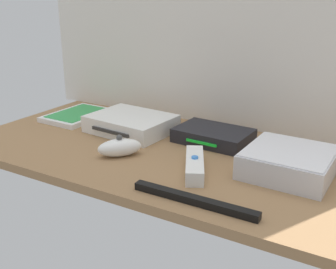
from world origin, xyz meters
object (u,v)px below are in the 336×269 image
object	(u,v)px
game_case	(78,115)
network_router	(213,135)
mini_computer	(289,162)
sensor_bar	(194,200)
remote_nunchuk	(120,147)
game_console	(131,123)
remote_wand	(195,165)

from	to	relation	value
game_case	network_router	world-z (taller)	network_router
mini_computer	network_router	distance (cm)	22.95
network_router	sensor_bar	world-z (taller)	network_router
mini_computer	remote_nunchuk	size ratio (longest dim) A/B	1.69
remote_nunchuk	sensor_bar	world-z (taller)	remote_nunchuk
mini_computer	game_case	size ratio (longest dim) A/B	0.91
game_case	remote_nunchuk	world-z (taller)	remote_nunchuk
game_console	remote_nunchuk	size ratio (longest dim) A/B	2.15
mini_computer	remote_wand	world-z (taller)	mini_computer
game_case	sensor_bar	world-z (taller)	game_case
game_console	remote_wand	size ratio (longest dim) A/B	1.50
mini_computer	game_case	world-z (taller)	mini_computer
game_console	mini_computer	xyz separation A→B (cm)	(43.17, -5.85, 0.44)
mini_computer	remote_wand	size ratio (longest dim) A/B	1.18
remote_nunchuk	network_router	bearing A→B (deg)	94.73
game_console	game_case	size ratio (longest dim) A/B	1.15
game_console	network_router	xyz separation A→B (cm)	(22.27, 3.57, -0.50)
remote_nunchuk	sensor_bar	distance (cm)	26.93
game_case	remote_wand	bearing A→B (deg)	-18.41
remote_wand	remote_nunchuk	bearing A→B (deg)	155.81
network_router	remote_wand	size ratio (longest dim) A/B	1.26
remote_wand	game_case	bearing A→B (deg)	133.56
mini_computer	remote_nunchuk	distance (cm)	36.76
network_router	remote_nunchuk	distance (cm)	23.90
game_console	remote_wand	xyz separation A→B (cm)	(26.17, -14.51, -0.69)
game_console	sensor_bar	xyz separation A→B (cm)	(32.09, -26.60, -1.50)
remote_nunchuk	game_console	bearing A→B (deg)	158.94
remote_wand	remote_nunchuk	world-z (taller)	remote_nunchuk
game_console	game_case	distance (cm)	21.00
game_console	mini_computer	distance (cm)	43.57
game_case	remote_nunchuk	distance (cm)	33.52
mini_computer	game_case	xyz separation A→B (cm)	(-63.99, 8.13, -1.88)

